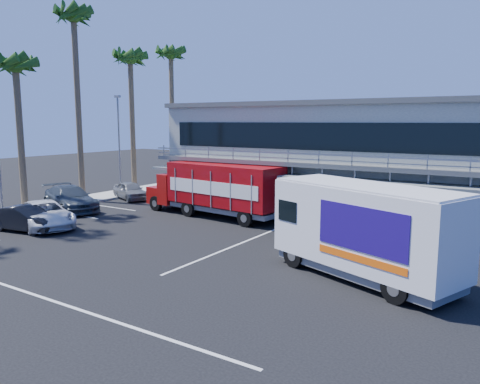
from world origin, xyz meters
The scene contains 14 objects.
ground centered at (0.00, 0.00, 0.00)m, with size 120.00×120.00×0.00m, color black.
building centered at (3.00, 14.94, 3.66)m, with size 22.40×12.00×7.30m.
curb_strip centered at (-15.00, 6.00, 0.08)m, with size 3.00×32.00×0.16m, color #A5A399.
palm_c centered at (-14.90, 3.00, 9.21)m, with size 2.80×2.80×10.75m.
palm_d centered at (-15.20, 8.00, 12.80)m, with size 2.80×2.80×14.75m.
palm_e centered at (-14.70, 13.00, 10.57)m, with size 2.80×2.80×12.25m.
palm_f centered at (-15.10, 18.50, 11.47)m, with size 2.80×2.80×13.25m.
light_pole_far centered at (-14.20, 11.00, 4.50)m, with size 0.50×0.25×8.09m.
red_truck centered at (-2.91, 8.58, 1.88)m, with size 10.37×3.50×3.42m.
white_van centered at (8.88, 2.00, 1.96)m, with size 7.99×5.09×3.69m.
parked_car_b centered at (-9.50, -0.40, 0.71)m, with size 1.50×4.30×1.42m, color black.
parked_car_c centered at (-9.50, 0.80, 0.75)m, with size 2.49×5.39×1.50m, color silver.
parked_car_d centered at (-12.50, 4.83, 0.84)m, with size 2.35×5.78×1.68m, color #343D45.
parked_car_e centered at (-12.50, 10.40, 0.70)m, with size 1.65×4.09×1.39m, color slate.
Camera 1 is at (14.37, -15.30, 6.10)m, focal length 35.00 mm.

